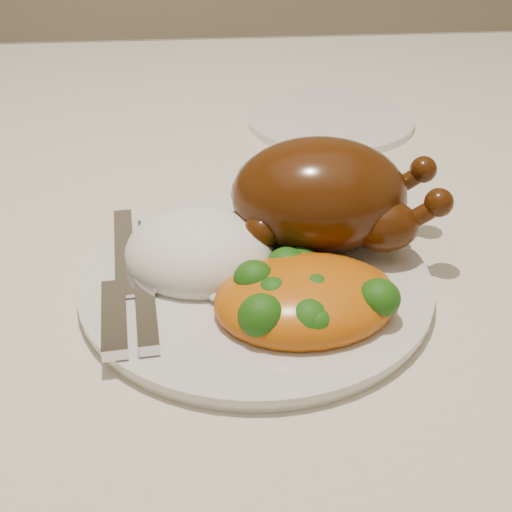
{
  "coord_description": "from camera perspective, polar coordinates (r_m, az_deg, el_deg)",
  "views": [
    {
      "loc": [
        0.09,
        -0.65,
        1.09
      ],
      "look_at": [
        0.13,
        -0.2,
        0.8
      ],
      "focal_mm": 50.0,
      "sensor_mm": 36.0,
      "label": 1
    }
  ],
  "objects": [
    {
      "name": "tablecloth",
      "position": [
        0.75,
        -11.29,
        3.69
      ],
      "size": [
        1.73,
        1.03,
        0.18
      ],
      "color": "silver",
      "rests_on": "dining_table"
    },
    {
      "name": "cutlery",
      "position": [
        0.54,
        -9.9,
        -2.85
      ],
      "size": [
        0.05,
        0.2,
        0.01
      ],
      "rotation": [
        0.0,
        0.0,
        0.09
      ],
      "color": "silver",
      "rests_on": "dinner_plate"
    },
    {
      "name": "rice_mound",
      "position": [
        0.57,
        -4.55,
        0.26
      ],
      "size": [
        0.14,
        0.14,
        0.06
      ],
      "rotation": [
        0.0,
        0.0,
        -0.27
      ],
      "color": "white",
      "rests_on": "dinner_plate"
    },
    {
      "name": "dinner_plate",
      "position": [
        0.56,
        0.0,
        -2.23
      ],
      "size": [
        0.31,
        0.31,
        0.01
      ],
      "primitive_type": "cylinder",
      "rotation": [
        0.0,
        0.0,
        -0.18
      ],
      "color": "silver",
      "rests_on": "tablecloth"
    },
    {
      "name": "roast_chicken",
      "position": [
        0.58,
        5.5,
        4.86
      ],
      "size": [
        0.18,
        0.12,
        0.09
      ],
      "rotation": [
        0.0,
        0.0,
        -0.08
      ],
      "color": "#4A2008",
      "rests_on": "dinner_plate"
    },
    {
      "name": "side_plate",
      "position": [
        0.87,
        5.97,
        10.79
      ],
      "size": [
        0.26,
        0.26,
        0.01
      ],
      "primitive_type": "cylinder",
      "rotation": [
        0.0,
        0.0,
        0.44
      ],
      "color": "silver",
      "rests_on": "tablecloth"
    },
    {
      "name": "mac_and_cheese",
      "position": [
        0.52,
        4.22,
        -3.3
      ],
      "size": [
        0.15,
        0.12,
        0.05
      ],
      "rotation": [
        0.0,
        0.0,
        0.11
      ],
      "color": "#D9620D",
      "rests_on": "dinner_plate"
    },
    {
      "name": "dining_table",
      "position": [
        0.79,
        -10.73,
        -0.99
      ],
      "size": [
        1.6,
        0.9,
        0.76
      ],
      "color": "brown",
      "rests_on": "floor"
    }
  ]
}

